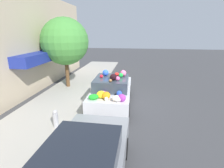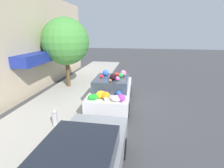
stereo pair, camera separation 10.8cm
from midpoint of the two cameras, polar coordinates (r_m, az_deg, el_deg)
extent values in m
plane|color=#424244|center=(9.11, -0.19, -6.49)|extent=(60.00, 60.00, 0.00)
cube|color=#B2ADA3|center=(9.83, -16.01, -5.04)|extent=(24.00, 3.20, 0.10)
cube|color=#C6B293|center=(10.36, -28.98, 11.05)|extent=(18.00, 0.30, 5.86)
cube|color=navy|center=(10.88, -22.90, 7.99)|extent=(3.84, 0.90, 0.55)
cylinder|color=brown|center=(11.72, -14.66, 3.68)|extent=(0.24, 0.24, 1.88)
sphere|color=#47933D|center=(11.45, -15.40, 13.24)|extent=(2.90, 2.90, 2.90)
cylinder|color=#B2B2B7|center=(7.11, -18.31, -11.15)|extent=(0.20, 0.20, 0.55)
sphere|color=#B2B2B7|center=(6.96, -18.57, -8.71)|extent=(0.18, 0.18, 0.18)
cube|color=silver|center=(8.88, -0.35, -2.84)|extent=(4.25, 1.94, 0.61)
cube|color=#333D47|center=(8.55, -0.50, 0.34)|extent=(1.93, 1.66, 0.52)
cylinder|color=black|center=(10.33, -4.06, -1.79)|extent=(0.63, 0.20, 0.63)
cylinder|color=black|center=(10.15, 5.32, -2.16)|extent=(0.63, 0.20, 0.63)
cylinder|color=black|center=(7.96, -7.63, -7.77)|extent=(0.63, 0.20, 0.63)
cylinder|color=black|center=(7.73, 4.66, -8.45)|extent=(0.63, 0.20, 0.63)
ellipsoid|color=white|center=(7.01, 1.18, -4.72)|extent=(0.51, 0.49, 0.23)
sphere|color=red|center=(8.47, -3.86, 2.54)|extent=(0.19, 0.19, 0.16)
sphere|color=green|center=(8.58, 2.57, 2.89)|extent=(0.27, 0.27, 0.20)
ellipsoid|color=pink|center=(9.97, 2.48, 1.72)|extent=(0.17, 0.25, 0.17)
sphere|color=yellow|center=(9.95, 2.73, 1.71)|extent=(0.26, 0.26, 0.18)
ellipsoid|color=yellow|center=(10.21, 1.63, 2.24)|extent=(0.48, 0.42, 0.22)
ellipsoid|color=orange|center=(8.46, -0.38, 2.51)|extent=(0.15, 0.18, 0.15)
ellipsoid|color=green|center=(7.19, -6.48, -4.23)|extent=(0.41, 0.49, 0.24)
ellipsoid|color=pink|center=(8.77, 3.37, 3.54)|extent=(0.38, 0.40, 0.30)
ellipsoid|color=red|center=(8.86, 1.22, 3.23)|extent=(0.25, 0.26, 0.16)
sphere|color=blue|center=(8.85, -2.47, 3.68)|extent=(0.35, 0.35, 0.31)
ellipsoid|color=green|center=(10.00, -3.06, 1.85)|extent=(0.31, 0.31, 0.21)
sphere|color=white|center=(7.08, 2.65, -4.45)|extent=(0.28, 0.28, 0.24)
ellipsoid|color=purple|center=(7.52, -3.22, -3.16)|extent=(0.44, 0.44, 0.24)
ellipsoid|color=yellow|center=(7.33, -4.00, -3.43)|extent=(0.52, 0.53, 0.31)
ellipsoid|color=blue|center=(7.47, 1.93, -3.19)|extent=(0.28, 0.28, 0.27)
ellipsoid|color=pink|center=(7.99, 1.38, 1.83)|extent=(0.27, 0.30, 0.19)
ellipsoid|color=#B13CB5|center=(6.99, 2.77, -4.50)|extent=(0.46, 0.46, 0.30)
sphere|color=olive|center=(8.31, -0.63, 2.34)|extent=(0.21, 0.21, 0.17)
sphere|color=white|center=(7.05, -2.33, -4.90)|extent=(0.20, 0.20, 0.16)
ellipsoid|color=brown|center=(7.76, -0.88, 1.12)|extent=(0.21, 0.18, 0.13)
sphere|color=black|center=(8.00, 0.08, 2.29)|extent=(0.44, 0.44, 0.31)
ellipsoid|color=brown|center=(10.28, 0.16, 2.39)|extent=(0.28, 0.28, 0.24)
ellipsoid|color=orange|center=(7.22, -2.41, -3.75)|extent=(0.50, 0.50, 0.31)
sphere|color=orange|center=(10.11, 1.86, 2.30)|extent=(0.42, 0.42, 0.30)
cube|color=gray|center=(4.47, -9.85, -25.46)|extent=(4.03, 1.81, 0.62)
cube|color=#1E232D|center=(4.02, -11.03, -21.36)|extent=(1.82, 1.58, 0.43)
cylinder|color=black|center=(5.82, -13.64, -18.29)|extent=(0.62, 0.19, 0.62)
cylinder|color=black|center=(5.48, 3.47, -20.31)|extent=(0.62, 0.19, 0.62)
camera|label=1|loc=(0.05, -90.36, -0.11)|focal=28.00mm
camera|label=2|loc=(0.05, 89.64, 0.11)|focal=28.00mm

